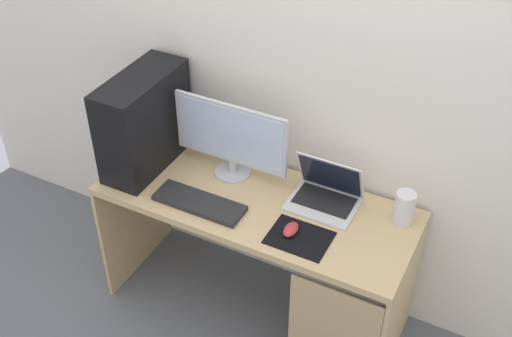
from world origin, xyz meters
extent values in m
plane|color=slate|center=(0.00, 0.00, 0.00)|extent=(8.00, 8.00, 0.00)
cube|color=silver|center=(0.00, 0.32, 1.30)|extent=(4.00, 0.04, 2.60)
cube|color=tan|center=(0.00, 0.00, 0.71)|extent=(1.45, 0.56, 0.03)
cube|color=tan|center=(-0.72, 0.00, 0.35)|extent=(0.02, 0.56, 0.69)
cube|color=tan|center=(0.72, 0.00, 0.35)|extent=(0.02, 0.56, 0.69)
cube|color=tan|center=(0.51, -0.28, 0.38)|extent=(0.40, 0.01, 0.55)
cube|color=black|center=(-0.60, 0.02, 0.96)|extent=(0.21, 0.50, 0.47)
cylinder|color=#B7BCC6|center=(-0.19, 0.13, 0.73)|extent=(0.17, 0.17, 0.01)
cylinder|color=#B7BCC6|center=(-0.19, 0.13, 0.77)|extent=(0.04, 0.04, 0.07)
cube|color=#B7BCC6|center=(-0.19, 0.12, 0.96)|extent=(0.56, 0.02, 0.30)
cube|color=#B2C6EA|center=(-0.19, 0.11, 0.96)|extent=(0.53, 0.00, 0.27)
cube|color=silver|center=(0.28, 0.11, 0.73)|extent=(0.30, 0.23, 0.01)
cube|color=black|center=(0.28, 0.12, 0.74)|extent=(0.26, 0.15, 0.00)
cube|color=silver|center=(0.28, 0.18, 0.84)|extent=(0.30, 0.10, 0.22)
cube|color=black|center=(0.28, 0.17, 0.84)|extent=(0.28, 0.08, 0.19)
cylinder|color=silver|center=(0.63, 0.17, 0.80)|extent=(0.09, 0.09, 0.15)
cube|color=#232326|center=(-0.21, -0.14, 0.74)|extent=(0.42, 0.14, 0.02)
cube|color=black|center=(0.27, -0.13, 0.73)|extent=(0.26, 0.20, 0.00)
ellipsoid|color=#B23333|center=(0.23, -0.12, 0.75)|extent=(0.06, 0.10, 0.03)
camera|label=1|loc=(1.00, -1.94, 2.59)|focal=44.67mm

